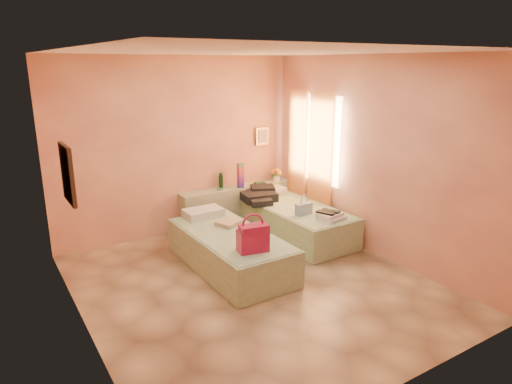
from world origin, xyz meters
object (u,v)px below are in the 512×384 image
Objects in this scene: flower_vase at (277,174)px; magenta_handbag at (253,238)px; green_book at (260,183)px; headboard_ledge at (237,205)px; blue_handbag at (304,209)px; bed_right at (296,221)px; towel_stack at (332,216)px; bed_left at (230,251)px; water_bottle at (221,181)px.

flower_vase is 2.80m from magenta_handbag.
headboard_ledge is at bearing -179.25° from green_book.
flower_vase is at bearing 65.51° from blue_handbag.
headboard_ledge is at bearing 96.94° from blue_handbag.
bed_right is 5.56× the size of magenta_handbag.
headboard_ledge is 1.48m from blue_handbag.
green_book is 0.38m from flower_vase.
magenta_handbag is at bearing -130.53° from flower_vase.
magenta_handbag is (-1.82, -2.13, -0.12)m from flower_vase.
green_book reaches higher than towel_stack.
bed_right is 5.71× the size of towel_stack.
headboard_ledge is 1.02× the size of bed_left.
green_book is 0.66× the size of blue_handbag.
green_book is (0.70, -0.11, -0.11)m from water_bottle.
bed_right is at bearing -107.31° from flower_vase.
flower_vase is 1.79m from towel_stack.
green_book reaches higher than bed_left.
bed_left is at bearing 178.41° from blue_handbag.
green_book reaches higher than headboard_ledge.
blue_handbag reaches higher than bed_right.
headboard_ledge is at bearing 106.21° from towel_stack.
blue_handbag is at bearing -111.17° from bed_right.
towel_stack is at bearing -66.71° from water_bottle.
water_bottle is at bearing 106.26° from blue_handbag.
towel_stack is at bearing -78.45° from green_book.
bed_right is 7.11× the size of flower_vase.
bed_right is 0.51m from blue_handbag.
flower_vase is at bearing -3.99° from headboard_ledge.
towel_stack is (0.06, -0.76, 0.30)m from bed_right.
magenta_handbag is at bearing -166.78° from towel_stack.
flower_vase reaches higher than magenta_handbag.
green_book is 0.51× the size of towel_stack.
flower_vase is 0.78× the size of magenta_handbag.
green_book is at bearing -180.00° from flower_vase.
towel_stack is at bearing 23.56° from magenta_handbag.
magenta_handbag is (-0.76, -2.24, -0.11)m from water_bottle.
bed_right is at bearing -55.99° from water_bottle.
bed_right is (0.47, -1.05, -0.08)m from headboard_ledge.
flower_vase reaches higher than bed_left.
bed_left is 1.57m from towel_stack.
blue_handbag is 0.45m from towel_stack.
water_bottle is 2.37m from magenta_handbag.
bed_right is 1.93m from magenta_handbag.
blue_handbag is (-0.45, -1.36, -0.20)m from flower_vase.
magenta_handbag is at bearing -108.76° from water_bottle.
water_bottle is at bearing 65.48° from bed_left.
towel_stack reaches higher than bed_left.
flower_vase reaches higher than blue_handbag.
headboard_ledge is at bearing -11.77° from water_bottle.
magenta_handbag is 1.35× the size of blue_handbag.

